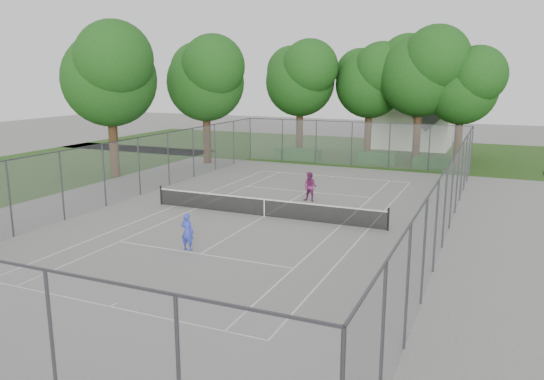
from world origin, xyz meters
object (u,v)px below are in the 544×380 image
at_px(tennis_net, 264,207).
at_px(house, 411,109).
at_px(girl_player, 187,232).
at_px(woman_player, 310,187).

distance_m(tennis_net, house, 30.10).
bearing_deg(house, tennis_net, -94.83).
relative_size(tennis_net, girl_player, 8.08).
height_order(tennis_net, girl_player, girl_player).
height_order(house, woman_player, house).
distance_m(girl_player, woman_player, 10.39).
xyz_separation_m(tennis_net, house, (2.52, 29.82, 3.29)).
bearing_deg(woman_player, house, 93.18).
distance_m(tennis_net, woman_player, 4.23).
bearing_deg(tennis_net, girl_player, -96.87).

